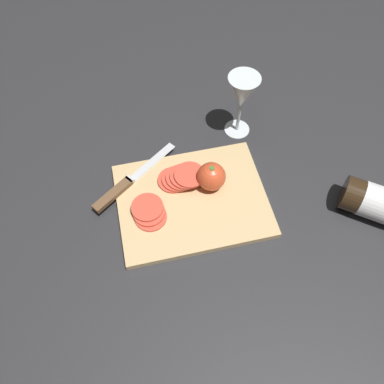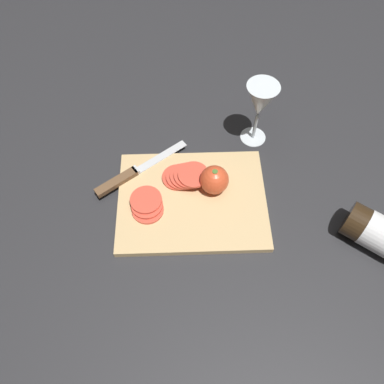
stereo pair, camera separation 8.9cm
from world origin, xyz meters
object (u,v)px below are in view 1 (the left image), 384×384
object	(u,v)px
wine_glass	(242,95)
tomato_slice_stack_far	(181,177)
whole_tomato	(211,177)
tomato_slice_stack_near	(149,212)
knife	(120,189)

from	to	relation	value
wine_glass	tomato_slice_stack_far	size ratio (longest dim) A/B	1.58
wine_glass	whole_tomato	xyz separation A→B (m)	(0.12, 0.17, -0.08)
tomato_slice_stack_near	wine_glass	bearing A→B (deg)	-141.96
tomato_slice_stack_far	knife	bearing A→B (deg)	-2.58
whole_tomato	tomato_slice_stack_far	world-z (taller)	whole_tomato
tomato_slice_stack_near	knife	bearing A→B (deg)	-54.32
wine_glass	knife	distance (m)	0.39
whole_tomato	tomato_slice_stack_far	size ratio (longest dim) A/B	0.61
wine_glass	whole_tomato	bearing A→B (deg)	55.16
knife	tomato_slice_stack_near	world-z (taller)	tomato_slice_stack_near
wine_glass	tomato_slice_stack_near	distance (m)	0.38
wine_glass	tomato_slice_stack_near	size ratio (longest dim) A/B	1.90
tomato_slice_stack_near	tomato_slice_stack_far	bearing A→B (deg)	-141.05
wine_glass	whole_tomato	size ratio (longest dim) A/B	2.57
knife	whole_tomato	bearing A→B (deg)	-44.42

